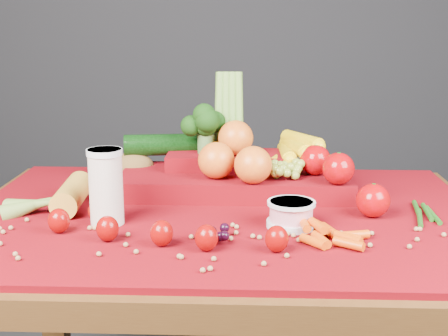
{
  "coord_description": "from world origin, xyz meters",
  "views": [
    {
      "loc": [
        0.05,
        -1.22,
        1.16
      ],
      "look_at": [
        0.0,
        0.02,
        0.85
      ],
      "focal_mm": 50.0,
      "sensor_mm": 36.0,
      "label": 1
    }
  ],
  "objects_px": {
    "table": "(224,260)",
    "produce_mound": "(242,166)",
    "milk_glass": "(106,184)",
    "yogurt_bowl": "(291,213)"
  },
  "relations": [
    {
      "from": "table",
      "to": "produce_mound",
      "type": "bearing_deg",
      "value": 77.48
    },
    {
      "from": "milk_glass",
      "to": "yogurt_bowl",
      "type": "relative_size",
      "value": 1.57
    },
    {
      "from": "table",
      "to": "produce_mound",
      "type": "distance_m",
      "value": 0.23
    },
    {
      "from": "yogurt_bowl",
      "to": "table",
      "type": "bearing_deg",
      "value": 146.05
    },
    {
      "from": "yogurt_bowl",
      "to": "milk_glass",
      "type": "bearing_deg",
      "value": 179.01
    },
    {
      "from": "milk_glass",
      "to": "produce_mound",
      "type": "distance_m",
      "value": 0.35
    },
    {
      "from": "table",
      "to": "yogurt_bowl",
      "type": "xyz_separation_m",
      "value": [
        0.13,
        -0.09,
        0.13
      ]
    },
    {
      "from": "milk_glass",
      "to": "produce_mound",
      "type": "xyz_separation_m",
      "value": [
        0.26,
        0.24,
        -0.02
      ]
    },
    {
      "from": "table",
      "to": "milk_glass",
      "type": "distance_m",
      "value": 0.3
    },
    {
      "from": "table",
      "to": "yogurt_bowl",
      "type": "distance_m",
      "value": 0.21
    }
  ]
}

